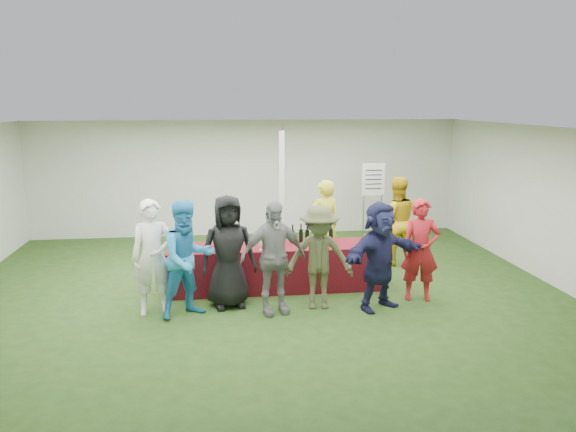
{
  "coord_description": "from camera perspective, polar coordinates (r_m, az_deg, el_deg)",
  "views": [
    {
      "loc": [
        -0.7,
        -9.12,
        3.12
      ],
      "look_at": [
        0.46,
        -0.06,
        1.25
      ],
      "focal_mm": 35.0,
      "sensor_mm": 36.0,
      "label": 1
    }
  ],
  "objects": [
    {
      "name": "customer_1",
      "position": [
        8.32,
        -10.15,
        -4.31
      ],
      "size": [
        1.05,
        0.97,
        1.74
      ],
      "primitive_type": "imported",
      "rotation": [
        0.0,
        0.0,
        0.48
      ],
      "color": "#278BCA",
      "rests_on": "ground"
    },
    {
      "name": "bar_towel",
      "position": [
        9.75,
        8.33,
        -2.52
      ],
      "size": [
        0.25,
        0.18,
        0.03
      ],
      "primitive_type": "cube",
      "color": "white",
      "rests_on": "serving_table"
    },
    {
      "name": "wine_bottles",
      "position": [
        9.61,
        2.46,
        -1.98
      ],
      "size": [
        0.74,
        0.12,
        0.32
      ],
      "color": "black",
      "rests_on": "serving_table"
    },
    {
      "name": "customer_4",
      "position": [
        8.53,
        3.18,
        -4.21
      ],
      "size": [
        1.09,
        0.7,
        1.6
      ],
      "primitive_type": "imported",
      "rotation": [
        0.0,
        0.0,
        -0.1
      ],
      "color": "#44492A",
      "rests_on": "ground"
    },
    {
      "name": "customer_0",
      "position": [
        8.53,
        -13.56,
        -4.09
      ],
      "size": [
        0.68,
        0.5,
        1.73
      ],
      "primitive_type": "imported",
      "rotation": [
        0.0,
        0.0,
        0.14
      ],
      "color": "white",
      "rests_on": "ground"
    },
    {
      "name": "tent",
      "position": [
        10.54,
        -0.63,
        1.91
      ],
      "size": [
        10.0,
        10.0,
        10.0
      ],
      "color": "white",
      "rests_on": "ground"
    },
    {
      "name": "water_bottle",
      "position": [
        9.46,
        -1.5,
        -2.29
      ],
      "size": [
        0.07,
        0.07,
        0.23
      ],
      "color": "silver",
      "rests_on": "serving_table"
    },
    {
      "name": "serving_table",
      "position": [
        9.51,
        -1.2,
        -5.2
      ],
      "size": [
        3.6,
        0.8,
        0.75
      ],
      "primitive_type": "cube",
      "color": "maroon",
      "rests_on": "ground"
    },
    {
      "name": "wine_list_sign",
      "position": [
        12.42,
        8.65,
        3.09
      ],
      "size": [
        0.5,
        0.03,
        1.8
      ],
      "color": "slate",
      "rests_on": "ground"
    },
    {
      "name": "customer_6",
      "position": [
        9.11,
        13.3,
        -3.39
      ],
      "size": [
        0.66,
        0.51,
        1.63
      ],
      "primitive_type": "imported",
      "rotation": [
        0.0,
        0.0,
        -0.21
      ],
      "color": "#A6181F",
      "rests_on": "ground"
    },
    {
      "name": "dump_bucket",
      "position": [
        9.47,
        8.38,
        -2.49
      ],
      "size": [
        0.23,
        0.23,
        0.18
      ],
      "primitive_type": "cylinder",
      "color": "slate",
      "rests_on": "serving_table"
    },
    {
      "name": "customer_2",
      "position": [
        8.61,
        -6.1,
        -3.62
      ],
      "size": [
        0.93,
        0.69,
        1.74
      ],
      "primitive_type": "imported",
      "rotation": [
        0.0,
        0.0,
        0.17
      ],
      "color": "black",
      "rests_on": "ground"
    },
    {
      "name": "customer_3",
      "position": [
        8.31,
        -1.53,
        -4.22
      ],
      "size": [
        1.08,
        0.65,
        1.72
      ],
      "primitive_type": "imported",
      "rotation": [
        0.0,
        0.0,
        0.25
      ],
      "color": "gray",
      "rests_on": "ground"
    },
    {
      "name": "ground",
      "position": [
        9.66,
        -2.75,
        -7.27
      ],
      "size": [
        60.0,
        60.0,
        0.0
      ],
      "primitive_type": "plane",
      "color": "#284719",
      "rests_on": "ground"
    },
    {
      "name": "wine_glasses",
      "position": [
        9.07,
        -6.54,
        -2.91
      ],
      "size": [
        1.16,
        0.11,
        0.16
      ],
      "color": "silver",
      "rests_on": "serving_table"
    },
    {
      "name": "staff_back",
      "position": [
        11.01,
        10.91,
        -0.49
      ],
      "size": [
        0.87,
        0.69,
        1.72
      ],
      "primitive_type": "imported",
      "rotation": [
        0.0,
        0.0,
        3.09
      ],
      "color": "gold",
      "rests_on": "ground"
    },
    {
      "name": "staff_pourer",
      "position": [
        10.47,
        3.69,
        -0.95
      ],
      "size": [
        0.72,
        0.58,
        1.71
      ],
      "primitive_type": "imported",
      "rotation": [
        0.0,
        0.0,
        3.46
      ],
      "color": "gold",
      "rests_on": "ground"
    },
    {
      "name": "customer_5",
      "position": [
        8.6,
        9.3,
        -4.0
      ],
      "size": [
        1.6,
        1.15,
        1.67
      ],
      "primitive_type": "imported",
      "rotation": [
        0.0,
        0.0,
        0.48
      ],
      "color": "#1A1B41",
      "rests_on": "ground"
    }
  ]
}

